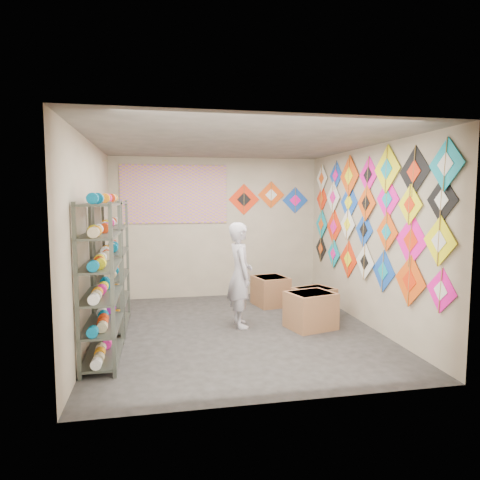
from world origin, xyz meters
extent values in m
plane|color=#282623|center=(0.00, 0.00, 0.00)|extent=(4.50, 4.50, 0.00)
plane|color=tan|center=(0.00, 2.25, 1.35)|extent=(4.00, 0.00, 4.00)
plane|color=tan|center=(0.00, -2.25, 1.35)|extent=(4.00, 0.00, 4.00)
plane|color=tan|center=(-2.00, 0.00, 1.35)|extent=(0.00, 4.50, 4.50)
plane|color=tan|center=(2.00, 0.00, 1.35)|extent=(0.00, 4.50, 4.50)
plane|color=gray|center=(0.00, 0.00, 2.70)|extent=(4.50, 4.50, 0.00)
cube|color=#4C5147|center=(-1.78, -0.85, 0.95)|extent=(0.40, 1.10, 1.90)
cube|color=#4C5147|center=(-1.78, 0.45, 0.95)|extent=(0.40, 1.10, 1.90)
cylinder|color=#E11B88|center=(-1.78, -1.33, 1.04)|extent=(0.12, 0.10, 0.12)
cylinder|color=orange|center=(-1.78, -1.14, 1.04)|extent=(0.12, 0.10, 0.12)
cylinder|color=yellow|center=(-1.78, -0.95, 1.04)|extent=(0.12, 0.10, 0.12)
cylinder|color=white|center=(-1.78, -0.75, 1.04)|extent=(0.12, 0.10, 0.12)
cylinder|color=red|center=(-1.78, -0.56, 1.04)|extent=(0.12, 0.10, 0.12)
cylinder|color=#7E148B|center=(-1.78, -0.37, 1.04)|extent=(0.12, 0.10, 0.12)
cylinder|color=#CFBA89|center=(-1.78, -0.03, 1.04)|extent=(0.12, 0.10, 0.12)
cylinder|color=#056B98|center=(-1.78, 0.16, 1.04)|extent=(0.12, 0.10, 0.12)
cylinder|color=#E11B88|center=(-1.78, 0.35, 1.04)|extent=(0.12, 0.10, 0.12)
cylinder|color=orange|center=(-1.78, 0.55, 1.04)|extent=(0.12, 0.10, 0.12)
cylinder|color=yellow|center=(-1.78, 0.74, 1.04)|extent=(0.12, 0.10, 0.12)
cylinder|color=white|center=(-1.78, 0.93, 1.04)|extent=(0.12, 0.10, 0.12)
cube|color=#FF119F|center=(1.99, -1.82, 0.90)|extent=(0.03, 0.52, 0.52)
cube|color=#F05210|center=(1.97, -1.24, 0.90)|extent=(0.03, 0.66, 0.66)
cube|color=#184DB5|center=(1.99, -0.56, 0.91)|extent=(0.02, 0.61, 0.61)
cube|color=white|center=(1.97, -0.04, 0.96)|extent=(0.02, 0.56, 0.56)
cube|color=#F52F0A|center=(1.99, 0.57, 0.91)|extent=(0.01, 0.63, 0.63)
cube|color=#0F99AC|center=(1.97, 1.14, 0.93)|extent=(0.01, 0.52, 0.52)
cube|color=black|center=(1.99, 1.79, 0.95)|extent=(0.02, 0.52, 0.52)
cube|color=#FDF713|center=(1.97, -1.77, 1.46)|extent=(0.02, 0.58, 0.58)
cube|color=#FF119F|center=(1.99, -1.20, 1.41)|extent=(0.03, 0.68, 0.68)
cube|color=#F05210|center=(1.97, -0.65, 1.47)|extent=(0.01, 0.55, 0.55)
cube|color=#184DB5|center=(1.99, 0.05, 1.45)|extent=(0.03, 0.55, 0.55)
cube|color=white|center=(1.97, 0.60, 1.50)|extent=(0.02, 0.53, 0.53)
cube|color=#F52F0A|center=(1.99, 1.19, 1.41)|extent=(0.03, 0.64, 0.64)
cube|color=#0F99AC|center=(1.97, 1.74, 1.43)|extent=(0.01, 0.55, 0.55)
cube|color=black|center=(1.99, -1.76, 1.92)|extent=(0.02, 0.54, 0.54)
cube|color=#FDF713|center=(1.97, -1.17, 1.85)|extent=(0.02, 0.52, 0.52)
cube|color=#FF119F|center=(1.99, -0.61, 1.92)|extent=(0.02, 0.59, 0.59)
cube|color=#F05210|center=(1.97, -0.03, 1.86)|extent=(0.02, 0.55, 0.55)
cube|color=#184DB5|center=(1.99, 0.60, 1.86)|extent=(0.03, 0.63, 0.63)
cube|color=white|center=(1.97, 1.21, 1.94)|extent=(0.01, 0.57, 0.57)
cube|color=#F52F0A|center=(1.99, 1.79, 1.91)|extent=(0.02, 0.52, 0.52)
cube|color=#0F99AC|center=(1.97, -1.82, 2.30)|extent=(0.03, 0.59, 0.59)
cube|color=black|center=(1.99, -1.21, 2.26)|extent=(0.03, 0.64, 0.64)
cube|color=#FDF713|center=(1.97, -0.59, 2.33)|extent=(0.02, 0.67, 0.67)
cube|color=#FF119F|center=(1.99, -0.04, 2.28)|extent=(0.03, 0.56, 0.56)
cube|color=#F05210|center=(1.97, 0.58, 2.29)|extent=(0.02, 0.68, 0.68)
cube|color=#184DB5|center=(1.99, 1.16, 2.33)|extent=(0.03, 0.52, 0.52)
cube|color=white|center=(1.97, 1.77, 2.30)|extent=(0.01, 0.52, 0.52)
cube|color=#F52F0A|center=(0.55, 2.24, 1.90)|extent=(0.62, 0.02, 0.62)
cube|color=#F05210|center=(1.10, 2.24, 1.99)|extent=(0.54, 0.02, 0.54)
cube|color=#184DB5|center=(1.60, 2.24, 1.88)|extent=(0.53, 0.02, 0.53)
cube|color=#9E52B3|center=(-0.80, 2.23, 2.00)|extent=(2.00, 0.01, 1.10)
imported|color=beige|center=(0.08, 0.20, 0.79)|extent=(0.61, 0.44, 1.57)
cube|color=#936240|center=(1.09, -0.10, 0.27)|extent=(0.77, 0.69, 0.54)
cube|color=#936240|center=(1.35, 0.43, 0.24)|extent=(0.72, 0.65, 0.48)
cube|color=#936240|center=(0.86, 1.33, 0.26)|extent=(0.65, 0.69, 0.52)
camera|label=1|loc=(-1.11, -6.00, 1.95)|focal=32.00mm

